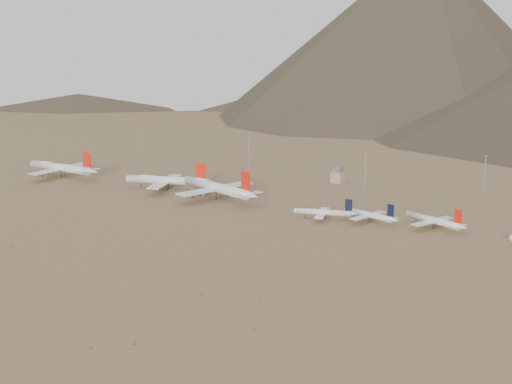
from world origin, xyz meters
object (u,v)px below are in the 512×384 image
Objects in this scene: widebody_east at (217,187)px; control_tower at (338,176)px; widebody_centre at (167,180)px; widebody_west at (61,168)px; narrowbody_a at (325,212)px; narrowbody_b at (370,215)px.

control_tower is (42.60, 90.62, -2.44)m from widebody_east.
widebody_centre reaches higher than control_tower.
widebody_centre is (95.93, 9.73, -0.55)m from widebody_west.
control_tower is (-41.40, 97.92, 1.17)m from narrowbody_a.
widebody_centre is 1.68× the size of narrowbody_a.
widebody_west reaches higher than narrowbody_b.
widebody_west is 251.58m from narrowbody_b.
widebody_centre reaches higher than narrowbody_a.
widebody_centre is at bearing -135.65° from control_tower.
widebody_west is at bearing 164.86° from widebody_centre.
narrowbody_a is at bearing -1.93° from widebody_west.
widebody_centre is 130.89m from narrowbody_a.
narrowbody_a is at bearing 9.98° from widebody_east.
narrowbody_b is at bearing 15.66° from widebody_east.
narrowbody_a is (84.00, -7.29, -3.61)m from widebody_east.
widebody_centre is 46.55m from widebody_east.
widebody_west is 0.96× the size of widebody_east.
narrowbody_b is (155.52, -2.26, -2.49)m from widebody_centre.
widebody_east is 1.91× the size of narrowbody_b.
narrowbody_a is 0.96× the size of narrowbody_b.
control_tower is (184.93, 96.73, -1.95)m from widebody_west.
widebody_east reaches higher than widebody_west.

